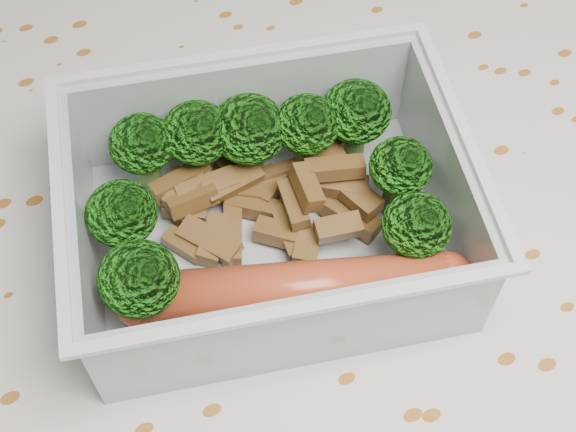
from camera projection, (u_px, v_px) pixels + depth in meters
name	position (u px, v px, depth m)	size (l,w,h in m)	color
dining_table	(285.00, 302.00, 0.52)	(1.40, 0.90, 0.75)	brown
tablecloth	(284.00, 263.00, 0.47)	(1.46, 0.96, 0.19)	silver
lunch_container	(270.00, 220.00, 0.42)	(0.23, 0.20, 0.07)	silver
broccoli_florets	(254.00, 169.00, 0.41)	(0.18, 0.14, 0.05)	#608C3F
meat_pile	(262.00, 200.00, 0.43)	(0.11, 0.09, 0.03)	brown
sausage	(295.00, 289.00, 0.39)	(0.17, 0.08, 0.03)	#AD3E20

